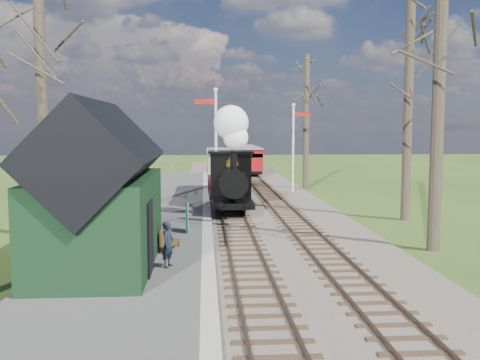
# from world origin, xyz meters

# --- Properties ---
(ground) EXTENTS (140.00, 140.00, 0.00)m
(ground) POSITION_xyz_m (0.00, 0.00, 0.00)
(ground) COLOR #2D4E18
(ground) RESTS_ON ground
(distant_hills) EXTENTS (114.40, 48.00, 22.02)m
(distant_hills) POSITION_xyz_m (1.40, 64.38, -16.21)
(distant_hills) COLOR #385B23
(distant_hills) RESTS_ON ground
(ballast_bed) EXTENTS (8.00, 60.00, 0.10)m
(ballast_bed) POSITION_xyz_m (1.30, 22.00, 0.05)
(ballast_bed) COLOR brown
(ballast_bed) RESTS_ON ground
(track_near) EXTENTS (1.60, 60.00, 0.15)m
(track_near) POSITION_xyz_m (0.00, 22.00, 0.10)
(track_near) COLOR brown
(track_near) RESTS_ON ground
(track_far) EXTENTS (1.60, 60.00, 0.15)m
(track_far) POSITION_xyz_m (2.60, 22.00, 0.10)
(track_far) COLOR brown
(track_far) RESTS_ON ground
(platform) EXTENTS (5.00, 44.00, 0.20)m
(platform) POSITION_xyz_m (-3.50, 14.00, 0.10)
(platform) COLOR #474442
(platform) RESTS_ON ground
(coping_strip) EXTENTS (0.40, 44.00, 0.21)m
(coping_strip) POSITION_xyz_m (-1.20, 14.00, 0.10)
(coping_strip) COLOR #B2AD9E
(coping_strip) RESTS_ON ground
(station_shed) EXTENTS (3.25, 6.30, 4.78)m
(station_shed) POSITION_xyz_m (-4.30, 4.00, 2.27)
(station_shed) COLOR black
(station_shed) RESTS_ON platform
(semaphore_near) EXTENTS (1.22, 0.24, 6.22)m
(semaphore_near) POSITION_xyz_m (-0.77, 16.00, 3.62)
(semaphore_near) COLOR silver
(semaphore_near) RESTS_ON ground
(semaphore_far) EXTENTS (1.22, 0.24, 5.72)m
(semaphore_far) POSITION_xyz_m (4.37, 22.00, 3.35)
(semaphore_far) COLOR silver
(semaphore_far) RESTS_ON ground
(bare_trees) EXTENTS (15.51, 22.39, 12.00)m
(bare_trees) POSITION_xyz_m (1.33, 10.10, 5.21)
(bare_trees) COLOR #382D23
(bare_trees) RESTS_ON ground
(fence_line) EXTENTS (12.60, 0.08, 1.00)m
(fence_line) POSITION_xyz_m (0.30, 36.00, 0.55)
(fence_line) COLOR slate
(fence_line) RESTS_ON ground
(locomotive) EXTENTS (1.99, 4.65, 4.98)m
(locomotive) POSITION_xyz_m (-0.01, 13.93, 2.28)
(locomotive) COLOR black
(locomotive) RESTS_ON ground
(coach) EXTENTS (2.32, 7.97, 2.45)m
(coach) POSITION_xyz_m (0.00, 20.00, 1.66)
(coach) COLOR black
(coach) RESTS_ON ground
(red_carriage_a) EXTENTS (1.88, 4.64, 1.97)m
(red_carriage_a) POSITION_xyz_m (2.60, 34.19, 1.38)
(red_carriage_a) COLOR black
(red_carriage_a) RESTS_ON ground
(red_carriage_b) EXTENTS (1.88, 4.64, 1.97)m
(red_carriage_b) POSITION_xyz_m (2.60, 39.69, 1.38)
(red_carriage_b) COLOR black
(red_carriage_b) RESTS_ON ground
(sign_board) EXTENTS (0.12, 0.81, 1.19)m
(sign_board) POSITION_xyz_m (-1.97, 8.89, 0.79)
(sign_board) COLOR #104B38
(sign_board) RESTS_ON platform
(bench) EXTENTS (0.62, 1.33, 0.73)m
(bench) POSITION_xyz_m (-2.51, 5.89, 0.54)
(bench) COLOR #49331A
(bench) RESTS_ON platform
(person) EXTENTS (0.47, 0.56, 1.32)m
(person) POSITION_xyz_m (-2.35, 3.68, 0.86)
(person) COLOR #19212E
(person) RESTS_ON platform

